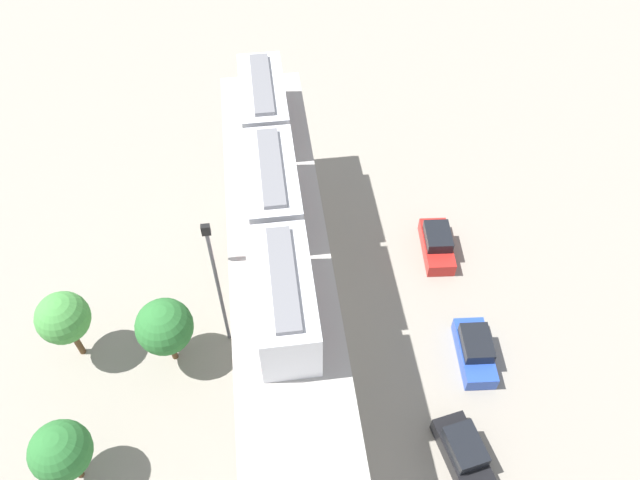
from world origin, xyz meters
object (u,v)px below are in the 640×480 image
object	(u,v)px
train	(273,189)
tree_near_viaduct	(61,451)
tree_mid_lot	(164,327)
parked_car_black	(464,453)
tree_far_corner	(63,318)
signal_post	(217,282)
parked_car_blue	(475,350)
parked_car_red	(437,244)

from	to	relation	value
train	tree_near_viaduct	size ratio (longest dim) A/B	4.32
tree_mid_lot	train	bearing A→B (deg)	31.23
parked_car_black	tree_far_corner	xyz separation A→B (m)	(-20.49, 9.02, 2.95)
tree_near_viaduct	tree_mid_lot	bearing A→B (deg)	53.27
signal_post	parked_car_black	bearing A→B (deg)	-36.91
parked_car_blue	tree_mid_lot	world-z (taller)	tree_mid_lot
parked_car_blue	parked_car_red	distance (m)	8.06
tree_near_viaduct	parked_car_black	bearing A→B (deg)	-4.86
tree_mid_lot	signal_post	world-z (taller)	signal_post
tree_mid_lot	tree_far_corner	bearing A→B (deg)	169.26
parked_car_blue	tree_near_viaduct	xyz separation A→B (m)	(-22.06, -4.08, 2.49)
signal_post	tree_mid_lot	bearing A→B (deg)	-163.88
parked_car_red	tree_far_corner	distance (m)	23.27
parked_car_black	signal_post	distance (m)	15.62
tree_near_viaduct	signal_post	bearing A→B (deg)	42.45
parked_car_red	tree_far_corner	world-z (taller)	tree_far_corner
parked_car_red	signal_post	xyz separation A→B (m)	(-13.95, -4.92, 4.91)
parked_car_red	tree_far_corner	xyz separation A→B (m)	(-22.58, -4.81, 2.95)
parked_car_blue	signal_post	world-z (taller)	signal_post
parked_car_blue	tree_mid_lot	distance (m)	17.68
train	parked_car_blue	world-z (taller)	train
parked_car_blue	tree_near_viaduct	world-z (taller)	tree_near_viaduct
parked_car_blue	tree_far_corner	distance (m)	23.20
parked_car_red	tree_near_viaduct	world-z (taller)	tree_near_viaduct
train	parked_car_black	distance (m)	16.92
parked_car_black	tree_far_corner	distance (m)	22.58
parked_car_black	signal_post	size ratio (longest dim) A/B	0.43
train	tree_mid_lot	xyz separation A→B (m)	(-6.60, -4.00, -5.85)
tree_far_corner	parked_car_black	bearing A→B (deg)	-23.75
parked_car_blue	tree_far_corner	size ratio (longest dim) A/B	0.83
parked_car_black	train	bearing A→B (deg)	115.07
train	signal_post	world-z (taller)	train
parked_car_red	parked_car_blue	bearing A→B (deg)	-83.63
train	parked_car_black	bearing A→B (deg)	-54.78
parked_car_red	tree_near_viaduct	bearing A→B (deg)	-146.03
train	tree_near_viaduct	world-z (taller)	train
parked_car_black	parked_car_red	distance (m)	13.98
parked_car_black	tree_mid_lot	xyz separation A→B (m)	(-15.05, 7.98, 2.59)
tree_mid_lot	parked_car_blue	bearing A→B (deg)	-7.29
parked_car_black	tree_near_viaduct	distance (m)	19.99
train	tree_far_corner	size ratio (longest dim) A/B	3.95
parked_car_black	parked_car_red	xyz separation A→B (m)	(2.09, 13.82, 0.00)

